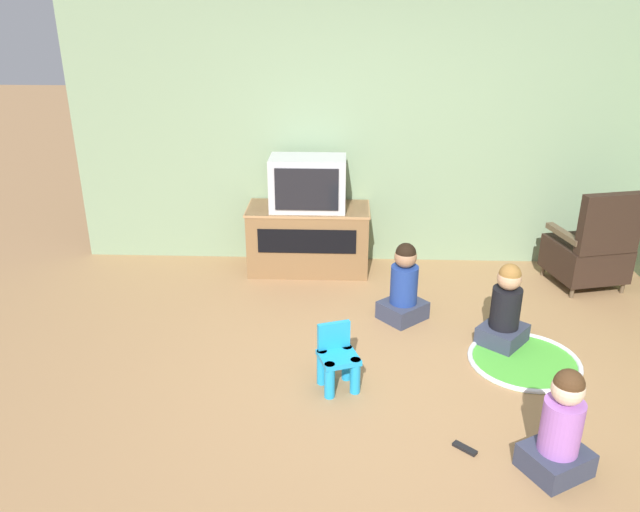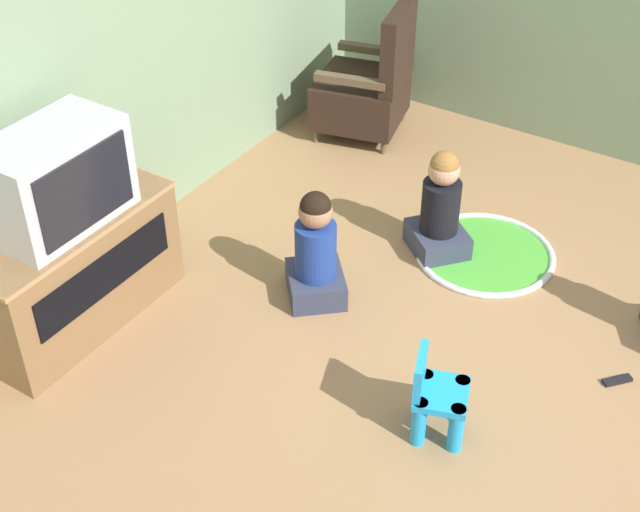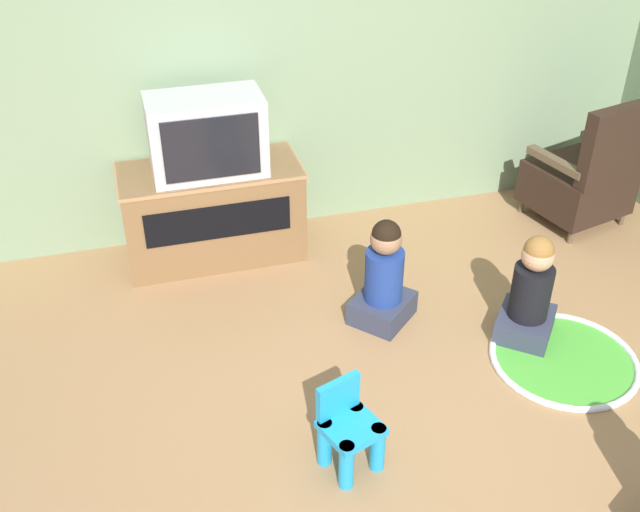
{
  "view_description": "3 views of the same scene",
  "coord_description": "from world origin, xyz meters",
  "px_view_note": "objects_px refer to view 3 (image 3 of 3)",
  "views": [
    {
      "loc": [
        -0.39,
        -3.53,
        2.5
      ],
      "look_at": [
        -0.57,
        0.89,
        0.63
      ],
      "focal_mm": 35.0,
      "sensor_mm": 36.0,
      "label": 1
    },
    {
      "loc": [
        -3.08,
        -0.99,
        3.16
      ],
      "look_at": [
        -0.53,
        0.65,
        0.86
      ],
      "focal_mm": 50.0,
      "sensor_mm": 36.0,
      "label": 2
    },
    {
      "loc": [
        -1.2,
        -2.21,
        2.77
      ],
      "look_at": [
        -0.41,
        0.61,
        0.83
      ],
      "focal_mm": 42.0,
      "sensor_mm": 36.0,
      "label": 3
    }
  ],
  "objects_px": {
    "television": "(207,135)",
    "child_watching_left": "(384,278)",
    "child_watching_right": "(530,295)",
    "yellow_kid_chair": "(349,432)",
    "black_armchair": "(584,178)",
    "tv_cabinet": "(213,211)"
  },
  "relations": [
    {
      "from": "child_watching_left",
      "to": "black_armchair",
      "type": "bearing_deg",
      "value": -19.96
    },
    {
      "from": "tv_cabinet",
      "to": "black_armchair",
      "type": "xyz_separation_m",
      "value": [
        2.57,
        -0.28,
        0.02
      ]
    },
    {
      "from": "child_watching_left",
      "to": "yellow_kid_chair",
      "type": "bearing_deg",
      "value": -159.49
    },
    {
      "from": "black_armchair",
      "to": "child_watching_right",
      "type": "bearing_deg",
      "value": 33.09
    },
    {
      "from": "yellow_kid_chair",
      "to": "child_watching_right",
      "type": "distance_m",
      "value": 1.41
    },
    {
      "from": "tv_cabinet",
      "to": "child_watching_right",
      "type": "xyz_separation_m",
      "value": [
        1.57,
        -1.35,
        -0.04
      ]
    },
    {
      "from": "television",
      "to": "black_armchair",
      "type": "bearing_deg",
      "value": -5.5
    },
    {
      "from": "television",
      "to": "black_armchair",
      "type": "distance_m",
      "value": 2.64
    },
    {
      "from": "yellow_kid_chair",
      "to": "child_watching_left",
      "type": "height_order",
      "value": "child_watching_left"
    },
    {
      "from": "black_armchair",
      "to": "yellow_kid_chair",
      "type": "xyz_separation_m",
      "value": [
        -2.26,
        -1.69,
        -0.16
      ]
    },
    {
      "from": "child_watching_left",
      "to": "child_watching_right",
      "type": "bearing_deg",
      "value": -68.57
    },
    {
      "from": "television",
      "to": "child_watching_left",
      "type": "relative_size",
      "value": 1.04
    },
    {
      "from": "television",
      "to": "child_watching_left",
      "type": "distance_m",
      "value": 1.39
    },
    {
      "from": "black_armchair",
      "to": "child_watching_right",
      "type": "distance_m",
      "value": 1.46
    },
    {
      "from": "television",
      "to": "yellow_kid_chair",
      "type": "relative_size",
      "value": 1.55
    },
    {
      "from": "television",
      "to": "yellow_kid_chair",
      "type": "height_order",
      "value": "television"
    },
    {
      "from": "child_watching_right",
      "to": "black_armchair",
      "type": "bearing_deg",
      "value": -3.31
    },
    {
      "from": "television",
      "to": "black_armchair",
      "type": "height_order",
      "value": "television"
    },
    {
      "from": "child_watching_left",
      "to": "child_watching_right",
      "type": "distance_m",
      "value": 0.82
    },
    {
      "from": "yellow_kid_chair",
      "to": "child_watching_right",
      "type": "bearing_deg",
      "value": 6.6
    },
    {
      "from": "black_armchair",
      "to": "child_watching_right",
      "type": "xyz_separation_m",
      "value": [
        -1.0,
        -1.06,
        -0.06
      ]
    },
    {
      "from": "tv_cabinet",
      "to": "black_armchair",
      "type": "bearing_deg",
      "value": -6.27
    }
  ]
}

